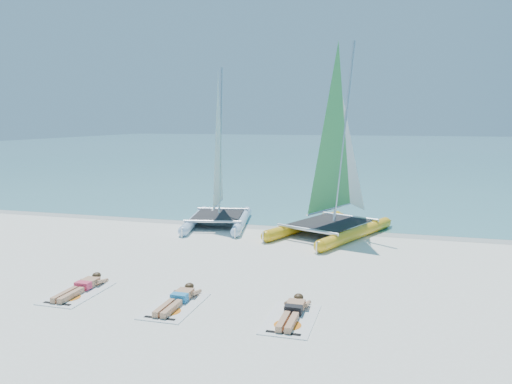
# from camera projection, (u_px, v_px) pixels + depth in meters

# --- Properties ---
(ground) EXTENTS (140.00, 140.00, 0.00)m
(ground) POSITION_uv_depth(u_px,v_px,m) (236.00, 266.00, 14.22)
(ground) COLOR white
(ground) RESTS_ON ground
(sea) EXTENTS (140.00, 115.00, 0.01)m
(sea) POSITION_uv_depth(u_px,v_px,m) (367.00, 148.00, 74.21)
(sea) COLOR #68A1AD
(sea) RESTS_ON ground
(wet_sand_strip) EXTENTS (140.00, 1.40, 0.01)m
(wet_sand_strip) POSITION_uv_depth(u_px,v_px,m) (279.00, 226.00, 19.46)
(wet_sand_strip) COLOR beige
(wet_sand_strip) RESTS_ON ground
(catamaran_blue) EXTENTS (3.13, 5.06, 6.43)m
(catamaran_blue) POSITION_uv_depth(u_px,v_px,m) (218.00, 176.00, 19.61)
(catamaran_blue) COLOR silver
(catamaran_blue) RESTS_ON ground
(catamaran_yellow) EXTENTS (4.43, 5.86, 7.23)m
(catamaran_yellow) POSITION_uv_depth(u_px,v_px,m) (339.00, 171.00, 18.16)
(catamaran_yellow) COLOR yellow
(catamaran_yellow) RESTS_ON ground
(towel_a) EXTENTS (1.00, 1.85, 0.02)m
(towel_a) POSITION_uv_depth(u_px,v_px,m) (78.00, 293.00, 11.96)
(towel_a) COLOR silver
(towel_a) RESTS_ON ground
(sunbather_a) EXTENTS (0.37, 1.73, 0.26)m
(sunbather_a) POSITION_uv_depth(u_px,v_px,m) (82.00, 286.00, 12.13)
(sunbather_a) COLOR tan
(sunbather_a) RESTS_ON towel_a
(towel_b) EXTENTS (1.00, 1.85, 0.02)m
(towel_b) POSITION_uv_depth(u_px,v_px,m) (175.00, 306.00, 11.14)
(towel_b) COLOR silver
(towel_b) RESTS_ON ground
(sunbather_b) EXTENTS (0.37, 1.73, 0.26)m
(sunbather_b) POSITION_uv_depth(u_px,v_px,m) (179.00, 298.00, 11.31)
(sunbather_b) COLOR tan
(sunbather_b) RESTS_ON towel_b
(towel_c) EXTENTS (1.00, 1.85, 0.02)m
(towel_c) POSITION_uv_depth(u_px,v_px,m) (291.00, 319.00, 10.41)
(towel_c) COLOR silver
(towel_c) RESTS_ON ground
(sunbather_c) EXTENTS (0.37, 1.73, 0.26)m
(sunbather_c) POSITION_uv_depth(u_px,v_px,m) (293.00, 311.00, 10.58)
(sunbather_c) COLOR tan
(sunbather_c) RESTS_ON towel_c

